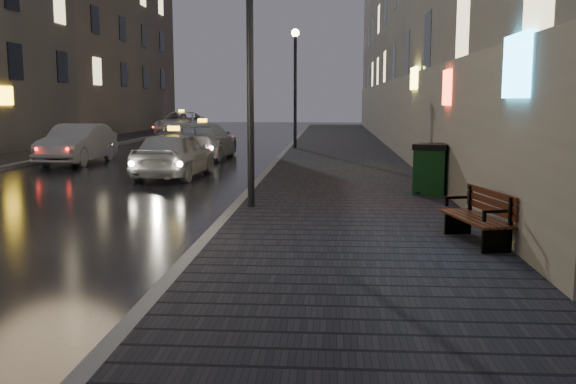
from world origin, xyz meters
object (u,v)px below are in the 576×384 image
object	(u,v)px
taxi_mid	(203,141)
bench	(480,216)
car_left_mid	(77,144)
trash_bin	(431,168)
taxi_near	(174,154)
taxi_far	(182,124)
lamp_near	(250,41)
lamp_far	(295,73)

from	to	relation	value
taxi_mid	bench	bearing A→B (deg)	117.30
bench	car_left_mid	xyz separation A→B (m)	(-11.60, 13.14, 0.16)
car_left_mid	taxi_mid	xyz separation A→B (m)	(4.24, 2.09, 0.01)
trash_bin	taxi_near	world-z (taller)	taxi_near
trash_bin	car_left_mid	xyz separation A→B (m)	(-11.62, 7.97, -0.03)
taxi_far	trash_bin	bearing A→B (deg)	-65.96
lamp_near	lamp_far	size ratio (longest dim) A/B	1.00
bench	car_left_mid	size ratio (longest dim) A/B	0.39
lamp_far	taxi_mid	world-z (taller)	lamp_far
trash_bin	car_left_mid	bearing A→B (deg)	163.12
lamp_near	lamp_far	world-z (taller)	same
lamp_far	taxi_far	distance (m)	14.52
taxi_mid	car_left_mid	bearing A→B (deg)	27.70
lamp_far	taxi_mid	size ratio (longest dim) A/B	1.05
taxi_far	lamp_near	bearing A→B (deg)	-74.79
taxi_mid	taxi_far	world-z (taller)	taxi_far
trash_bin	lamp_near	bearing A→B (deg)	-135.09
car_left_mid	taxi_far	world-z (taller)	taxi_far
lamp_far	taxi_far	size ratio (longest dim) A/B	0.94
bench	taxi_far	xyz separation A→B (m)	(-11.89, 30.96, 0.22)
lamp_near	bench	xyz separation A→B (m)	(3.92, -3.12, -2.93)
trash_bin	taxi_mid	size ratio (longest dim) A/B	0.23
lamp_far	trash_bin	xyz separation A→B (m)	(3.95, -13.96, -2.74)
lamp_far	bench	distance (m)	19.74
trash_bin	taxi_mid	xyz separation A→B (m)	(-7.38, 10.06, -0.02)
bench	trash_bin	size ratio (longest dim) A/B	1.44
bench	taxi_far	size ratio (longest dim) A/B	0.30
lamp_near	taxi_mid	xyz separation A→B (m)	(-3.43, 12.10, -2.76)
lamp_near	taxi_near	bearing A→B (deg)	117.14
lamp_near	taxi_far	world-z (taller)	lamp_near
taxi_far	bench	bearing A→B (deg)	-69.76
car_left_mid	taxi_far	distance (m)	17.82
lamp_near	bench	bearing A→B (deg)	-38.55
car_left_mid	taxi_far	size ratio (longest dim) A/B	0.78
bench	lamp_near	bearing A→B (deg)	128.55
taxi_near	lamp_near	bearing A→B (deg)	121.00
bench	taxi_near	distance (m)	11.50
lamp_far	bench	bearing A→B (deg)	-78.41
lamp_near	taxi_mid	size ratio (longest dim) A/B	1.05
taxi_near	taxi_far	world-z (taller)	taxi_far
taxi_near	taxi_far	size ratio (longest dim) A/B	0.73
lamp_near	taxi_near	world-z (taller)	lamp_near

